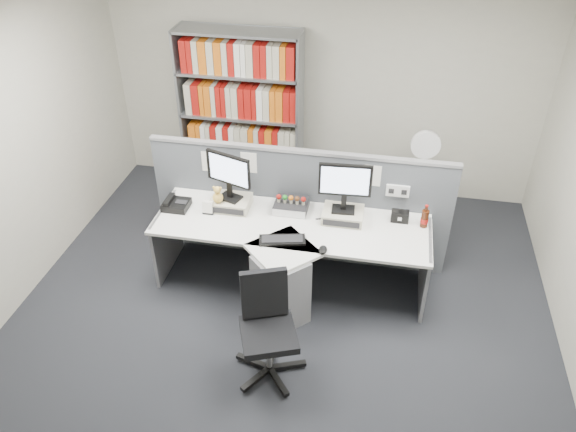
% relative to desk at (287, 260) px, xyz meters
% --- Properties ---
extents(ground, '(5.50, 5.50, 0.00)m').
position_rel_desk_xyz_m(ground, '(0.00, -0.60, -0.46)').
color(ground, '#292A30').
rests_on(ground, ground).
extents(room_shell, '(5.04, 5.54, 2.72)m').
position_rel_desk_xyz_m(room_shell, '(0.00, -0.60, 1.33)').
color(room_shell, beige).
rests_on(room_shell, ground).
extents(partition, '(3.00, 0.08, 1.27)m').
position_rel_desk_xyz_m(partition, '(0.00, 0.65, 0.19)').
color(partition, '#575B62').
rests_on(partition, ground).
extents(desk, '(2.60, 1.20, 0.72)m').
position_rel_desk_xyz_m(desk, '(0.00, 0.00, 0.00)').
color(desk, white).
rests_on(desk, ground).
extents(monitor_riser_left, '(0.38, 0.31, 0.10)m').
position_rel_desk_xyz_m(monitor_riser_left, '(-0.63, 0.38, 0.31)').
color(monitor_riser_left, '#BEB89E').
rests_on(monitor_riser_left, desk).
extents(monitor_riser_right, '(0.38, 0.31, 0.10)m').
position_rel_desk_xyz_m(monitor_riser_right, '(0.47, 0.38, 0.31)').
color(monitor_riser_right, '#BEB89E').
rests_on(monitor_riser_right, desk).
extents(monitor_left, '(0.46, 0.21, 0.48)m').
position_rel_desk_xyz_m(monitor_left, '(-0.63, 0.38, 0.65)').
color(monitor_left, black).
rests_on(monitor_left, monitor_riser_left).
extents(monitor_right, '(0.49, 0.17, 0.49)m').
position_rel_desk_xyz_m(monitor_right, '(0.47, 0.38, 0.66)').
color(monitor_right, black).
rests_on(monitor_right, monitor_riser_right).
extents(desktop_pc, '(0.32, 0.29, 0.08)m').
position_rel_desk_xyz_m(desktop_pc, '(-0.04, 0.45, 0.31)').
color(desktop_pc, black).
rests_on(desktop_pc, desk).
extents(figurines, '(0.29, 0.05, 0.09)m').
position_rel_desk_xyz_m(figurines, '(-0.04, 0.43, 0.40)').
color(figurines, '#BEB89E').
rests_on(figurines, desktop_pc).
extents(keyboard, '(0.44, 0.24, 0.03)m').
position_rel_desk_xyz_m(keyboard, '(-0.03, -0.06, 0.28)').
color(keyboard, black).
rests_on(keyboard, desk).
extents(mouse, '(0.07, 0.12, 0.04)m').
position_rel_desk_xyz_m(mouse, '(0.35, -0.14, 0.29)').
color(mouse, black).
rests_on(mouse, desk).
extents(desk_phone, '(0.25, 0.22, 0.11)m').
position_rel_desk_xyz_m(desk_phone, '(-1.16, 0.27, 0.30)').
color(desk_phone, black).
rests_on(desk_phone, desk).
extents(desk_calendar, '(0.11, 0.08, 0.13)m').
position_rel_desk_xyz_m(desk_calendar, '(-0.82, 0.24, 0.32)').
color(desk_calendar, black).
rests_on(desk_calendar, desk).
extents(plush_toy, '(0.10, 0.10, 0.18)m').
position_rel_desk_xyz_m(plush_toy, '(-0.73, 0.30, 0.44)').
color(plush_toy, gold).
rests_on(plush_toy, monitor_riser_left).
extents(speaker, '(0.16, 0.09, 0.11)m').
position_rel_desk_xyz_m(speaker, '(0.99, 0.46, 0.32)').
color(speaker, black).
rests_on(speaker, desk).
extents(cola_bottle, '(0.07, 0.07, 0.24)m').
position_rel_desk_xyz_m(cola_bottle, '(1.22, 0.41, 0.35)').
color(cola_bottle, '#3F190A').
rests_on(cola_bottle, desk).
extents(shelving_unit, '(1.41, 0.40, 2.00)m').
position_rel_desk_xyz_m(shelving_unit, '(-0.90, 1.85, 0.52)').
color(shelving_unit, gray).
rests_on(shelving_unit, ground).
extents(filing_cabinet, '(0.45, 0.61, 0.70)m').
position_rel_desk_xyz_m(filing_cabinet, '(1.20, 1.40, -0.11)').
color(filing_cabinet, gray).
rests_on(filing_cabinet, ground).
extents(desk_fan, '(0.31, 0.18, 0.52)m').
position_rel_desk_xyz_m(desk_fan, '(1.20, 1.40, 0.57)').
color(desk_fan, white).
rests_on(desk_fan, filing_cabinet).
extents(office_chair, '(0.61, 0.60, 0.92)m').
position_rel_desk_xyz_m(office_chair, '(0.01, -0.87, 0.03)').
color(office_chair, silver).
rests_on(office_chair, ground).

